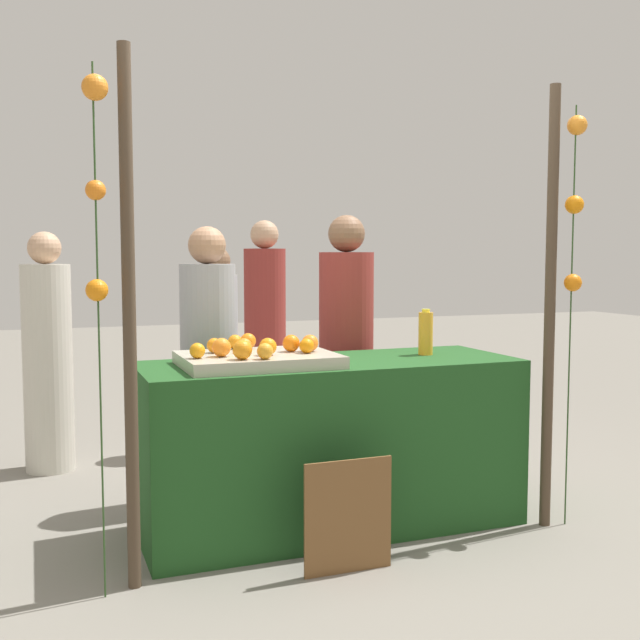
{
  "coord_description": "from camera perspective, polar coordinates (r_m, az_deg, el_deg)",
  "views": [
    {
      "loc": [
        -1.43,
        -3.62,
        1.41
      ],
      "look_at": [
        0.0,
        0.15,
        1.07
      ],
      "focal_mm": 42.72,
      "sensor_mm": 36.0,
      "label": 1
    }
  ],
  "objects": [
    {
      "name": "ground_plane",
      "position": [
        4.14,
        0.76,
        -15.09
      ],
      "size": [
        24.0,
        24.0,
        0.0
      ],
      "primitive_type": "plane",
      "color": "gray"
    },
    {
      "name": "stall_counter",
      "position": [
        4.02,
        0.77,
        -9.24
      ],
      "size": [
        1.95,
        0.72,
        0.87
      ],
      "primitive_type": "cube",
      "color": "#1E4C1E",
      "rests_on": "ground_plane"
    },
    {
      "name": "orange_tray",
      "position": [
        3.77,
        -4.67,
        -2.98
      ],
      "size": [
        0.75,
        0.55,
        0.06
      ],
      "primitive_type": "cube",
      "color": "#B2AD99",
      "rests_on": "stall_counter"
    },
    {
      "name": "orange_0",
      "position": [
        3.82,
        -2.18,
        -1.75
      ],
      "size": [
        0.09,
        0.09,
        0.09
      ],
      "primitive_type": "sphere",
      "color": "orange",
      "rests_on": "orange_tray"
    },
    {
      "name": "orange_1",
      "position": [
        3.66,
        -7.39,
        -2.05
      ],
      "size": [
        0.09,
        0.09,
        0.09
      ],
      "primitive_type": "sphere",
      "color": "orange",
      "rests_on": "orange_tray"
    },
    {
      "name": "orange_2",
      "position": [
        3.55,
        -5.84,
        -2.24
      ],
      "size": [
        0.09,
        0.09,
        0.09
      ],
      "primitive_type": "sphere",
      "color": "orange",
      "rests_on": "orange_tray"
    },
    {
      "name": "orange_3",
      "position": [
        3.96,
        -5.41,
        -1.58
      ],
      "size": [
        0.08,
        0.08,
        0.08
      ],
      "primitive_type": "sphere",
      "color": "orange",
      "rests_on": "orange_tray"
    },
    {
      "name": "orange_4",
      "position": [
        3.81,
        -7.93,
        -1.9
      ],
      "size": [
        0.07,
        0.07,
        0.07
      ],
      "primitive_type": "sphere",
      "color": "orange",
      "rests_on": "orange_tray"
    },
    {
      "name": "orange_5",
      "position": [
        3.76,
        -1.01,
        -1.95
      ],
      "size": [
        0.07,
        0.07,
        0.07
      ],
      "primitive_type": "sphere",
      "color": "orange",
      "rests_on": "orange_tray"
    },
    {
      "name": "orange_6",
      "position": [
        3.96,
        -6.39,
        -1.64
      ],
      "size": [
        0.08,
        0.08,
        0.08
      ],
      "primitive_type": "sphere",
      "color": "orange",
      "rests_on": "orange_tray"
    },
    {
      "name": "orange_7",
      "position": [
        3.55,
        -4.14,
        -2.34
      ],
      "size": [
        0.08,
        0.08,
        0.08
      ],
      "primitive_type": "sphere",
      "color": "orange",
      "rests_on": "orange_tray"
    },
    {
      "name": "orange_8",
      "position": [
        3.79,
        -5.7,
        -1.92
      ],
      "size": [
        0.07,
        0.07,
        0.07
      ],
      "primitive_type": "sphere",
      "color": "orange",
      "rests_on": "orange_tray"
    },
    {
      "name": "orange_9",
      "position": [
        3.62,
        -9.17,
        -2.29
      ],
      "size": [
        0.07,
        0.07,
        0.07
      ],
      "primitive_type": "sphere",
      "color": "orange",
      "rests_on": "orange_tray"
    },
    {
      "name": "orange_10",
      "position": [
        3.69,
        -3.92,
        -2.0
      ],
      "size": [
        0.09,
        0.09,
        0.09
      ],
      "primitive_type": "sphere",
      "color": "orange",
      "rests_on": "orange_tray"
    },
    {
      "name": "orange_11",
      "position": [
        3.83,
        -0.76,
        -1.74
      ],
      "size": [
        0.09,
        0.09,
        0.09
      ],
      "primitive_type": "sphere",
      "color": "orange",
      "rests_on": "orange_tray"
    },
    {
      "name": "juice_bottle",
      "position": [
        4.2,
        7.92,
        -0.97
      ],
      "size": [
        0.08,
        0.08,
        0.25
      ],
      "color": "gold",
      "rests_on": "stall_counter"
    },
    {
      "name": "chalkboard_sign",
      "position": [
        3.5,
        2.08,
        -14.54
      ],
      "size": [
        0.42,
        0.03,
        0.53
      ],
      "color": "brown",
      "rests_on": "ground_plane"
    },
    {
      "name": "vendor_left",
      "position": [
        4.4,
        -8.34,
        -4.08
      ],
      "size": [
        0.32,
        0.32,
        1.58
      ],
      "color": "#99999E",
      "rests_on": "ground_plane"
    },
    {
      "name": "vendor_right",
      "position": [
        4.66,
        1.97,
        -3.08
      ],
      "size": [
        0.33,
        0.33,
        1.66
      ],
      "color": "maroon",
      "rests_on": "ground_plane"
    },
    {
      "name": "crowd_person_0",
      "position": [
        6.25,
        -4.13,
        -0.89
      ],
      "size": [
        0.34,
        0.34,
        1.7
      ],
      "color": "maroon",
      "rests_on": "ground_plane"
    },
    {
      "name": "crowd_person_1",
      "position": [
        5.56,
        -7.68,
        -2.71
      ],
      "size": [
        0.3,
        0.3,
        1.48
      ],
      "color": "#99999E",
      "rests_on": "ground_plane"
    },
    {
      "name": "crowd_person_2",
      "position": [
        5.29,
        -19.72,
        -2.86
      ],
      "size": [
        0.31,
        0.31,
        1.57
      ],
      "color": "beige",
      "rests_on": "ground_plane"
    },
    {
      "name": "canopy_post_left",
      "position": [
        3.26,
        -14.09,
        -0.17
      ],
      "size": [
        0.06,
        0.06,
        2.27
      ],
      "primitive_type": "cylinder",
      "color": "#473828",
      "rests_on": "ground_plane"
    },
    {
      "name": "canopy_post_right",
      "position": [
        4.08,
        16.84,
        0.75
      ],
      "size": [
        0.06,
        0.06,
        2.27
      ],
      "primitive_type": "cylinder",
      "color": "#473828",
      "rests_on": "ground_plane"
    },
    {
      "name": "garland_strand_left",
      "position": [
        3.19,
        -16.45,
        9.83
      ],
      "size": [
        0.11,
        0.11,
        2.17
      ],
      "color": "#2D4C23",
      "rests_on": "ground_plane"
    },
    {
      "name": "garland_strand_right",
      "position": [
        4.13,
        18.55,
        8.34
      ],
      "size": [
        0.1,
        0.1,
        2.17
      ],
      "color": "#2D4C23",
      "rests_on": "ground_plane"
    }
  ]
}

